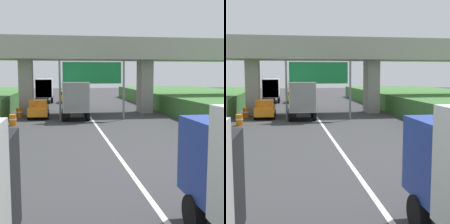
% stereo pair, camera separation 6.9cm
% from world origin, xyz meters
% --- Properties ---
extents(lane_centre_stripe, '(0.20, 97.82, 0.01)m').
position_xyz_m(lane_centre_stripe, '(0.00, 28.91, 0.00)').
color(lane_centre_stripe, white).
rests_on(lane_centre_stripe, ground).
extents(overpass_bridge, '(40.00, 4.80, 7.79)m').
position_xyz_m(overpass_bridge, '(0.00, 36.14, 5.88)').
color(overpass_bridge, '#9E998E').
rests_on(overpass_bridge, ground).
extents(overhead_highway_sign, '(5.88, 0.18, 5.29)m').
position_xyz_m(overhead_highway_sign, '(0.00, 30.80, 3.90)').
color(overhead_highway_sign, slate).
rests_on(overhead_highway_sign, ground).
extents(truck_red, '(2.44, 7.30, 3.44)m').
position_xyz_m(truck_red, '(-1.50, 32.89, 1.93)').
color(truck_red, black).
rests_on(truck_red, ground).
extents(truck_white, '(2.44, 7.30, 3.44)m').
position_xyz_m(truck_white, '(-5.07, 51.36, 1.93)').
color(truck_white, black).
rests_on(truck_white, ground).
extents(car_yellow, '(1.86, 4.10, 1.72)m').
position_xyz_m(car_yellow, '(-1.92, 49.77, 0.86)').
color(car_yellow, gold).
rests_on(car_yellow, ground).
extents(car_orange, '(1.86, 4.10, 1.72)m').
position_xyz_m(car_orange, '(-4.87, 33.18, 0.86)').
color(car_orange, orange).
rests_on(car_orange, ground).
extents(construction_barrel_3, '(0.57, 0.57, 0.90)m').
position_xyz_m(construction_barrel_3, '(-6.69, 23.61, 0.46)').
color(construction_barrel_3, orange).
rests_on(construction_barrel_3, ground).
extents(construction_barrel_4, '(0.57, 0.57, 0.90)m').
position_xyz_m(construction_barrel_4, '(-6.63, 28.73, 0.46)').
color(construction_barrel_4, orange).
rests_on(construction_barrel_4, ground).
extents(construction_barrel_5, '(0.57, 0.57, 0.90)m').
position_xyz_m(construction_barrel_5, '(-6.73, 33.86, 0.46)').
color(construction_barrel_5, orange).
rests_on(construction_barrel_5, ground).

